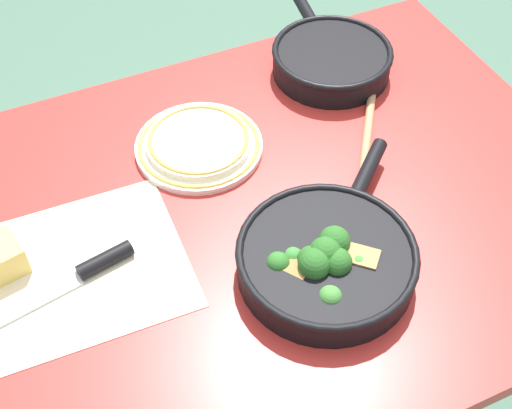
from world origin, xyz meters
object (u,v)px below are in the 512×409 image
at_px(skillet_broccoli, 327,258).
at_px(skillet_eggs, 331,59).
at_px(wooden_spoon, 370,107).
at_px(dinner_plate_stack, 199,144).
at_px(grater_knife, 79,275).

xyz_separation_m(skillet_broccoli, skillet_eggs, (0.23, 0.41, -0.00)).
distance_m(skillet_eggs, wooden_spoon, 0.13).
height_order(wooden_spoon, dinner_plate_stack, dinner_plate_stack).
bearing_deg(dinner_plate_stack, grater_knife, -145.09).
relative_size(skillet_eggs, grater_knife, 1.45).
height_order(skillet_eggs, dinner_plate_stack, skillet_eggs).
bearing_deg(skillet_broccoli, skillet_eggs, 19.08).
height_order(skillet_eggs, grater_knife, skillet_eggs).
xyz_separation_m(skillet_broccoli, dinner_plate_stack, (-0.07, 0.32, -0.02)).
bearing_deg(skillet_eggs, dinner_plate_stack, 116.24).
bearing_deg(wooden_spoon, skillet_eggs, 39.42).
xyz_separation_m(grater_knife, dinner_plate_stack, (0.26, 0.18, 0.00)).
bearing_deg(skillet_broccoli, wooden_spoon, 7.63).
distance_m(skillet_broccoli, wooden_spoon, 0.37).
xyz_separation_m(skillet_broccoli, wooden_spoon, (0.24, 0.28, -0.02)).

